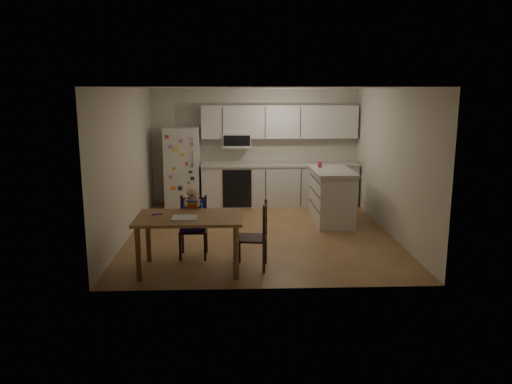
{
  "coord_description": "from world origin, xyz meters",
  "views": [
    {
      "loc": [
        -0.41,
        -8.42,
        2.45
      ],
      "look_at": [
        -0.12,
        -1.18,
        0.98
      ],
      "focal_mm": 35.0,
      "sensor_mm": 36.0,
      "label": 1
    }
  ],
  "objects": [
    {
      "name": "toddler_spoon",
      "position": [
        -1.52,
        -1.68,
        0.78
      ],
      "size": [
        0.12,
        0.06,
        0.02
      ],
      "primitive_type": "cylinder",
      "rotation": [
        0.0,
        1.57,
        0.35
      ],
      "color": "#2518AE",
      "rests_on": "dining_table"
    },
    {
      "name": "kitchen_run",
      "position": [
        0.5,
        2.24,
        0.88
      ],
      "size": [
        3.37,
        0.62,
        2.15
      ],
      "color": "silver",
      "rests_on": "ground"
    },
    {
      "name": "red_cup",
      "position": [
        1.2,
        1.01,
        1.06
      ],
      "size": [
        0.08,
        0.08,
        0.1
      ],
      "primitive_type": "cylinder",
      "color": "#B52136",
      "rests_on": "kitchen_island"
    },
    {
      "name": "napkin",
      "position": [
        -1.11,
        -1.89,
        0.78
      ],
      "size": [
        0.33,
        0.29,
        0.01
      ],
      "primitive_type": "cube",
      "color": "silver",
      "rests_on": "dining_table"
    },
    {
      "name": "dining_table",
      "position": [
        -1.06,
        -1.78,
        0.67
      ],
      "size": [
        1.44,
        0.93,
        0.77
      ],
      "color": "brown",
      "rests_on": "ground"
    },
    {
      "name": "chair_booster",
      "position": [
        -1.06,
        -1.17,
        0.64
      ],
      "size": [
        0.4,
        0.4,
        1.07
      ],
      "rotation": [
        0.0,
        0.0,
        0.0
      ],
      "color": "black",
      "rests_on": "ground"
    },
    {
      "name": "kitchen_island",
      "position": [
        1.39,
        0.68,
        0.51
      ],
      "size": [
        0.72,
        1.37,
        1.01
      ],
      "color": "silver",
      "rests_on": "ground"
    },
    {
      "name": "refrigerator",
      "position": [
        -1.55,
        2.15,
        0.85
      ],
      "size": [
        0.72,
        0.7,
        1.7
      ],
      "primitive_type": "cube",
      "color": "silver",
      "rests_on": "ground"
    },
    {
      "name": "chair_side",
      "position": [
        -0.11,
        -1.75,
        0.54
      ],
      "size": [
        0.47,
        0.47,
        0.95
      ],
      "rotation": [
        0.0,
        0.0,
        -1.69
      ],
      "color": "black",
      "rests_on": "ground"
    },
    {
      "name": "room",
      "position": [
        0.0,
        0.48,
        1.25
      ],
      "size": [
        4.52,
        5.01,
        2.51
      ],
      "color": "brown",
      "rests_on": "ground"
    }
  ]
}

